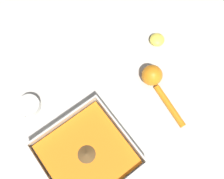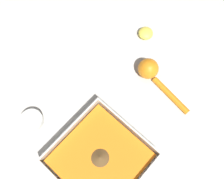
# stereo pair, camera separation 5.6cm
# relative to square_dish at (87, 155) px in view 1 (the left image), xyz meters

# --- Properties ---
(ground_plane) EXTENTS (4.00, 4.00, 0.00)m
(ground_plane) POSITION_rel_square_dish_xyz_m (0.03, -0.01, -0.02)
(ground_plane) COLOR beige
(square_dish) EXTENTS (0.25, 0.25, 0.05)m
(square_dish) POSITION_rel_square_dish_xyz_m (0.00, 0.00, 0.00)
(square_dish) COLOR silver
(square_dish) RESTS_ON ground_plane
(spice_bowl) EXTENTS (0.07, 0.07, 0.03)m
(spice_bowl) POSITION_rel_square_dish_xyz_m (0.06, -0.24, -0.00)
(spice_bowl) COLOR silver
(spice_bowl) RESTS_ON ground_plane
(lemon_squeezer) EXTENTS (0.07, 0.22, 0.07)m
(lemon_squeezer) POSITION_rel_square_dish_xyz_m (-0.31, -0.06, 0.01)
(lemon_squeezer) COLOR orange
(lemon_squeezer) RESTS_ON ground_plane
(lemon_half) EXTENTS (0.05, 0.05, 0.03)m
(lemon_half) POSITION_rel_square_dish_xyz_m (-0.42, -0.18, -0.00)
(lemon_half) COLOR #EFDB4C
(lemon_half) RESTS_ON ground_plane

